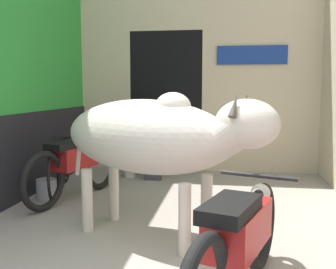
{
  "coord_description": "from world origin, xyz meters",
  "views": [
    {
      "loc": [
        0.56,
        -2.07,
        1.43
      ],
      "look_at": [
        -0.09,
        2.14,
        0.93
      ],
      "focal_mm": 42.0,
      "sensor_mm": 36.0,
      "label": 1
    }
  ],
  "objects_px": {
    "bucket": "(47,189)",
    "bicycle": "(60,165)",
    "motorcycle_far": "(75,164)",
    "plastic_stool": "(129,162)",
    "motorcycle_near": "(238,239)",
    "cow": "(154,137)",
    "shopkeeper_seated": "(154,138)"
  },
  "relations": [
    {
      "from": "bucket",
      "to": "bicycle",
      "type": "bearing_deg",
      "value": 88.4
    },
    {
      "from": "motorcycle_far",
      "to": "plastic_stool",
      "type": "relative_size",
      "value": 4.06
    },
    {
      "from": "motorcycle_near",
      "to": "bucket",
      "type": "distance_m",
      "value": 3.28
    },
    {
      "from": "bucket",
      "to": "motorcycle_far",
      "type": "bearing_deg",
      "value": 7.81
    },
    {
      "from": "cow",
      "to": "motorcycle_far",
      "type": "height_order",
      "value": "cow"
    },
    {
      "from": "shopkeeper_seated",
      "to": "bucket",
      "type": "xyz_separation_m",
      "value": [
        -1.17,
        -1.4,
        -0.53
      ]
    },
    {
      "from": "motorcycle_near",
      "to": "bucket",
      "type": "height_order",
      "value": "motorcycle_near"
    },
    {
      "from": "bucket",
      "to": "cow",
      "type": "bearing_deg",
      "value": -34.08
    },
    {
      "from": "plastic_stool",
      "to": "cow",
      "type": "bearing_deg",
      "value": -70.57
    },
    {
      "from": "bicycle",
      "to": "bucket",
      "type": "height_order",
      "value": "bicycle"
    },
    {
      "from": "cow",
      "to": "shopkeeper_seated",
      "type": "bearing_deg",
      "value": 100.67
    },
    {
      "from": "motorcycle_far",
      "to": "bucket",
      "type": "height_order",
      "value": "motorcycle_far"
    },
    {
      "from": "cow",
      "to": "plastic_stool",
      "type": "xyz_separation_m",
      "value": [
        -0.89,
        2.53,
        -0.74
      ]
    },
    {
      "from": "plastic_stool",
      "to": "shopkeeper_seated",
      "type": "bearing_deg",
      "value": -2.55
    },
    {
      "from": "bicycle",
      "to": "plastic_stool",
      "type": "xyz_separation_m",
      "value": [
        0.74,
        1.0,
        -0.13
      ]
    },
    {
      "from": "motorcycle_near",
      "to": "cow",
      "type": "bearing_deg",
      "value": 125.37
    },
    {
      "from": "shopkeeper_seated",
      "to": "bucket",
      "type": "distance_m",
      "value": 1.9
    },
    {
      "from": "cow",
      "to": "bicycle",
      "type": "bearing_deg",
      "value": 136.79
    },
    {
      "from": "bicycle",
      "to": "bucket",
      "type": "relative_size",
      "value": 6.7
    },
    {
      "from": "cow",
      "to": "bicycle",
      "type": "xyz_separation_m",
      "value": [
        -1.63,
        1.53,
        -0.61
      ]
    },
    {
      "from": "bicycle",
      "to": "motorcycle_near",
      "type": "bearing_deg",
      "value": -47.47
    },
    {
      "from": "shopkeeper_seated",
      "to": "bucket",
      "type": "height_order",
      "value": "shopkeeper_seated"
    },
    {
      "from": "bicycle",
      "to": "shopkeeper_seated",
      "type": "bearing_deg",
      "value": 40.2
    },
    {
      "from": "motorcycle_far",
      "to": "bicycle",
      "type": "distance_m",
      "value": 0.53
    },
    {
      "from": "shopkeeper_seated",
      "to": "cow",
      "type": "bearing_deg",
      "value": -79.33
    },
    {
      "from": "cow",
      "to": "shopkeeper_seated",
      "type": "height_order",
      "value": "cow"
    },
    {
      "from": "bicycle",
      "to": "shopkeeper_seated",
      "type": "xyz_separation_m",
      "value": [
        1.16,
        0.98,
        0.29
      ]
    },
    {
      "from": "cow",
      "to": "plastic_stool",
      "type": "bearing_deg",
      "value": 109.43
    },
    {
      "from": "motorcycle_near",
      "to": "motorcycle_far",
      "type": "height_order",
      "value": "motorcycle_far"
    },
    {
      "from": "cow",
      "to": "bicycle",
      "type": "relative_size",
      "value": 1.29
    },
    {
      "from": "plastic_stool",
      "to": "bucket",
      "type": "relative_size",
      "value": 1.71
    },
    {
      "from": "motorcycle_near",
      "to": "bucket",
      "type": "xyz_separation_m",
      "value": [
        -2.41,
        2.2,
        -0.32
      ]
    }
  ]
}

